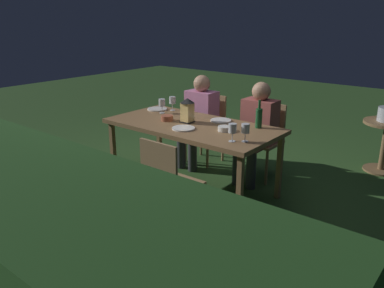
% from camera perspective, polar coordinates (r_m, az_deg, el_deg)
% --- Properties ---
extents(ground_plane, '(16.00, 16.00, 0.00)m').
position_cam_1_polar(ground_plane, '(4.44, -0.00, -6.44)').
color(ground_plane, '#2D5123').
extents(dining_table, '(1.85, 0.91, 0.75)m').
position_cam_1_polar(dining_table, '(4.20, -0.00, 2.21)').
color(dining_table, olive).
rests_on(dining_table, ground).
extents(chair_side_right_a, '(0.42, 0.40, 0.87)m').
position_cam_1_polar(chair_side_right_a, '(3.41, -3.46, -5.46)').
color(chair_side_right_a, '#9E7A51').
rests_on(chair_side_right_a, ground).
extents(chair_side_left_b, '(0.42, 0.40, 0.87)m').
position_cam_1_polar(chair_side_left_b, '(5.15, 2.28, 2.80)').
color(chair_side_left_b, '#9E7A51').
rests_on(chair_side_left_b, ground).
extents(person_in_pink, '(0.38, 0.47, 1.15)m').
position_cam_1_polar(person_in_pink, '(4.96, 0.95, 4.02)').
color(person_in_pink, '#C675A3').
rests_on(person_in_pink, ground).
extents(chair_side_left_a, '(0.42, 0.40, 0.87)m').
position_cam_1_polar(chair_side_left_a, '(4.72, 10.44, 1.07)').
color(chair_side_left_a, '#9E7A51').
rests_on(chair_side_left_a, ground).
extents(person_in_rust, '(0.38, 0.47, 1.15)m').
position_cam_1_polar(person_in_rust, '(4.51, 9.35, 2.35)').
color(person_in_rust, '#9E4C47').
rests_on(person_in_rust, ground).
extents(lantern_centerpiece, '(0.15, 0.15, 0.27)m').
position_cam_1_polar(lantern_centerpiece, '(4.21, -0.68, 5.10)').
color(lantern_centerpiece, black).
rests_on(lantern_centerpiece, dining_table).
extents(green_bottle_on_table, '(0.07, 0.07, 0.29)m').
position_cam_1_polar(green_bottle_on_table, '(4.07, 9.67, 3.81)').
color(green_bottle_on_table, '#195128').
rests_on(green_bottle_on_table, dining_table).
extents(wine_glass_a, '(0.08, 0.08, 0.17)m').
position_cam_1_polar(wine_glass_a, '(3.60, 7.76, 2.13)').
color(wine_glass_a, silver).
rests_on(wine_glass_a, dining_table).
extents(wine_glass_b, '(0.08, 0.08, 0.17)m').
position_cam_1_polar(wine_glass_b, '(4.65, -4.39, 5.91)').
color(wine_glass_b, silver).
rests_on(wine_glass_b, dining_table).
extents(wine_glass_c, '(0.08, 0.08, 0.17)m').
position_cam_1_polar(wine_glass_c, '(4.78, -2.86, 6.28)').
color(wine_glass_c, silver).
rests_on(wine_glass_c, dining_table).
extents(wine_glass_d, '(0.08, 0.08, 0.17)m').
position_cam_1_polar(wine_glass_d, '(3.59, 5.89, 2.17)').
color(wine_glass_d, silver).
rests_on(wine_glass_d, dining_table).
extents(plate_a, '(0.23, 0.23, 0.01)m').
position_cam_1_polar(plate_a, '(4.31, 4.20, 3.42)').
color(plate_a, white).
rests_on(plate_a, dining_table).
extents(plate_b, '(0.23, 0.23, 0.01)m').
position_cam_1_polar(plate_b, '(4.00, -1.25, 2.30)').
color(plate_b, white).
rests_on(plate_b, dining_table).
extents(plate_c, '(0.24, 0.24, 0.01)m').
position_cam_1_polar(plate_c, '(4.85, -5.07, 5.07)').
color(plate_c, silver).
rests_on(plate_c, dining_table).
extents(bowl_olives, '(0.13, 0.13, 0.06)m').
position_cam_1_polar(bowl_olives, '(4.32, -3.64, 3.80)').
color(bowl_olives, '#9E5138').
rests_on(bowl_olives, dining_table).
extents(bowl_bread, '(0.14, 0.14, 0.05)m').
position_cam_1_polar(bowl_bread, '(3.94, 4.72, 2.25)').
color(bowl_bread, silver).
rests_on(bowl_bread, dining_table).
extents(potted_plant_corner, '(0.41, 0.41, 0.64)m').
position_cam_1_polar(potted_plant_corner, '(2.63, -1.36, -16.19)').
color(potted_plant_corner, brown).
rests_on(potted_plant_corner, ground).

